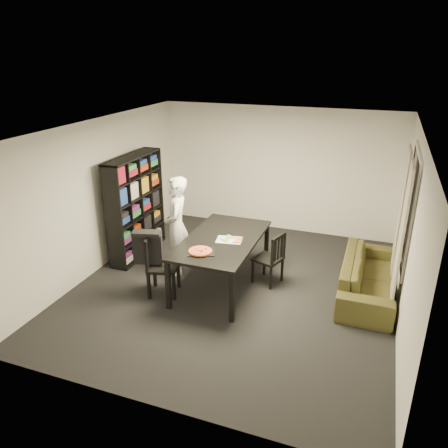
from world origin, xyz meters
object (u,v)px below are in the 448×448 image
(dining_table, at_px, (222,243))
(bookshelf, at_px, (136,206))
(chair_right, at_px, (273,256))
(person, at_px, (177,226))
(sofa, at_px, (369,276))
(baking_tray, at_px, (201,252))
(chair_left, at_px, (157,261))
(pepperoni_pizza, at_px, (200,251))

(dining_table, bearing_deg, bookshelf, 162.98)
(chair_right, xyz_separation_m, person, (-1.65, -0.15, 0.35))
(person, relative_size, sofa, 0.83)
(baking_tray, bearing_deg, person, 135.79)
(bookshelf, relative_size, dining_table, 0.95)
(bookshelf, height_order, person, bookshelf)
(bookshelf, relative_size, sofa, 0.91)
(dining_table, xyz_separation_m, chair_left, (-0.87, -0.60, -0.20))
(chair_left, relative_size, chair_right, 1.10)
(chair_left, distance_m, sofa, 3.36)
(chair_right, bearing_deg, baking_tray, -26.76)
(dining_table, distance_m, sofa, 2.39)
(sofa, bearing_deg, bookshelf, 89.34)
(dining_table, height_order, baking_tray, baking_tray)
(chair_right, xyz_separation_m, pepperoni_pizza, (-0.89, -0.92, 0.35))
(dining_table, bearing_deg, sofa, 13.25)
(dining_table, height_order, pepperoni_pizza, pepperoni_pizza)
(person, relative_size, pepperoni_pizza, 4.93)
(baking_tray, distance_m, pepperoni_pizza, 0.03)
(bookshelf, xyz_separation_m, dining_table, (1.92, -0.59, -0.19))
(dining_table, height_order, chair_left, chair_left)
(sofa, bearing_deg, chair_left, 109.82)
(person, height_order, sofa, person)
(chair_left, height_order, pepperoni_pizza, chair_left)
(chair_left, height_order, person, person)
(dining_table, bearing_deg, person, 169.11)
(chair_right, bearing_deg, chair_left, -42.59)
(chair_right, bearing_deg, bookshelf, -77.64)
(baking_tray, relative_size, sofa, 0.19)
(dining_table, height_order, person, person)
(person, bearing_deg, chair_right, 72.37)
(bookshelf, xyz_separation_m, chair_right, (2.69, -0.26, -0.44))
(chair_left, distance_m, pepperoni_pizza, 0.80)
(dining_table, xyz_separation_m, pepperoni_pizza, (-0.12, -0.60, 0.10))
(bookshelf, distance_m, chair_left, 1.63)
(chair_left, bearing_deg, sofa, -85.31)
(sofa, bearing_deg, dining_table, 103.25)
(baking_tray, distance_m, sofa, 2.71)
(chair_right, distance_m, baking_tray, 1.30)
(bookshelf, relative_size, baking_tray, 4.75)
(pepperoni_pizza, bearing_deg, chair_left, -179.84)
(chair_right, distance_m, pepperoni_pizza, 1.33)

